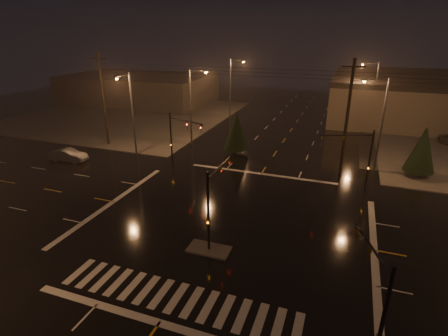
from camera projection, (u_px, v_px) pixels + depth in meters
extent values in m
plane|color=black|center=(228.00, 223.00, 28.18)|extent=(140.00, 140.00, 0.00)
cube|color=#413F3A|center=(127.00, 115.00, 63.86)|extent=(36.00, 36.00, 0.12)
cube|color=#413F3A|center=(209.00, 249.00, 24.65)|extent=(3.00, 1.60, 0.15)
cube|color=beige|center=(176.00, 298.00, 20.31)|extent=(15.00, 2.60, 0.01)
cube|color=beige|center=(159.00, 323.00, 18.56)|extent=(16.00, 0.50, 0.01)
cube|color=beige|center=(261.00, 174.00, 37.79)|extent=(16.00, 0.50, 0.01)
cube|color=#3B3634|center=(139.00, 88.00, 74.92)|extent=(30.00, 18.00, 5.60)
cylinder|color=black|center=(208.00, 213.00, 23.57)|extent=(0.18, 0.18, 6.00)
cylinder|color=black|center=(220.00, 167.00, 24.62)|extent=(0.12, 4.50, 0.12)
imported|color=#594707|center=(229.00, 158.00, 26.41)|extent=(0.16, 0.20, 1.00)
cube|color=#594707|center=(208.00, 222.00, 23.83)|extent=(0.25, 0.18, 0.35)
cylinder|color=black|center=(369.00, 161.00, 32.93)|extent=(0.18, 0.18, 6.00)
cylinder|color=black|center=(346.00, 135.00, 32.00)|extent=(4.74, 1.82, 0.12)
imported|color=#594707|center=(322.00, 136.00, 32.01)|extent=(0.24, 0.22, 1.00)
cube|color=#594707|center=(368.00, 168.00, 33.18)|extent=(0.25, 0.18, 0.35)
cylinder|color=black|center=(171.00, 139.00, 39.57)|extent=(0.18, 0.18, 6.00)
cylinder|color=black|center=(186.00, 121.00, 37.16)|extent=(4.74, 1.82, 0.12)
imported|color=#594707|center=(201.00, 125.00, 35.83)|extent=(0.24, 0.22, 1.00)
cube|color=#594707|center=(171.00, 145.00, 39.83)|extent=(0.25, 0.18, 0.35)
cylinder|color=black|center=(382.00, 326.00, 14.57)|extent=(0.18, 0.18, 6.00)
cylinder|color=black|center=(372.00, 248.00, 15.51)|extent=(1.48, 3.80, 0.12)
imported|color=#594707|center=(357.00, 227.00, 17.20)|extent=(0.22, 0.24, 1.00)
cylinder|color=#38383A|center=(190.00, 108.00, 45.70)|extent=(0.24, 0.24, 10.00)
cylinder|color=#38383A|center=(198.00, 70.00, 43.55)|extent=(2.40, 0.14, 0.14)
cube|color=#38383A|center=(206.00, 71.00, 43.22)|extent=(0.70, 0.30, 0.18)
sphere|color=orange|center=(206.00, 72.00, 43.27)|extent=(0.32, 0.32, 0.32)
cylinder|color=#38383A|center=(230.00, 90.00, 59.69)|extent=(0.24, 0.24, 10.00)
cylinder|color=#38383A|center=(237.00, 60.00, 57.54)|extent=(2.40, 0.14, 0.14)
cube|color=#38383A|center=(244.00, 61.00, 57.21)|extent=(0.70, 0.30, 0.18)
sphere|color=orange|center=(244.00, 62.00, 57.25)|extent=(0.32, 0.32, 0.32)
cylinder|color=#38383A|center=(381.00, 127.00, 36.68)|extent=(0.24, 0.24, 10.00)
cylinder|color=#38383A|center=(376.00, 80.00, 35.29)|extent=(2.40, 0.14, 0.14)
cube|color=#38383A|center=(365.00, 80.00, 35.65)|extent=(0.70, 0.30, 0.18)
sphere|color=orange|center=(364.00, 81.00, 35.70)|extent=(0.32, 0.32, 0.32)
cylinder|color=#38383A|center=(374.00, 96.00, 54.16)|extent=(0.24, 0.24, 10.00)
cylinder|color=#38383A|center=(371.00, 63.00, 52.77)|extent=(2.40, 0.14, 0.14)
cube|color=#38383A|center=(363.00, 63.00, 53.14)|extent=(0.70, 0.30, 0.18)
sphere|color=orange|center=(363.00, 64.00, 53.18)|extent=(0.32, 0.32, 0.32)
cylinder|color=#38383A|center=(133.00, 116.00, 41.44)|extent=(0.24, 0.24, 10.00)
cylinder|color=#38383A|center=(123.00, 76.00, 38.62)|extent=(0.14, 2.40, 0.14)
cube|color=#38383A|center=(117.00, 77.00, 37.68)|extent=(0.30, 0.70, 0.18)
sphere|color=orange|center=(117.00, 78.00, 37.73)|extent=(0.32, 0.32, 0.32)
cylinder|color=black|center=(103.00, 100.00, 45.16)|extent=(0.32, 0.32, 12.00)
cube|color=black|center=(98.00, 59.00, 43.24)|extent=(2.20, 0.12, 0.12)
cylinder|color=black|center=(347.00, 119.00, 35.67)|extent=(0.32, 0.32, 12.00)
cube|color=black|center=(354.00, 67.00, 33.75)|extent=(2.20, 0.12, 0.12)
cylinder|color=black|center=(417.00, 174.00, 36.91)|extent=(0.18, 0.18, 0.70)
cone|color=black|center=(422.00, 149.00, 35.90)|extent=(3.07, 3.07, 4.80)
cylinder|color=black|center=(236.00, 151.00, 43.82)|extent=(0.18, 0.18, 0.70)
cone|color=black|center=(236.00, 130.00, 42.82)|extent=(3.02, 3.02, 4.72)
imported|color=slate|center=(68.00, 155.00, 41.22)|extent=(4.69, 2.02, 1.50)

